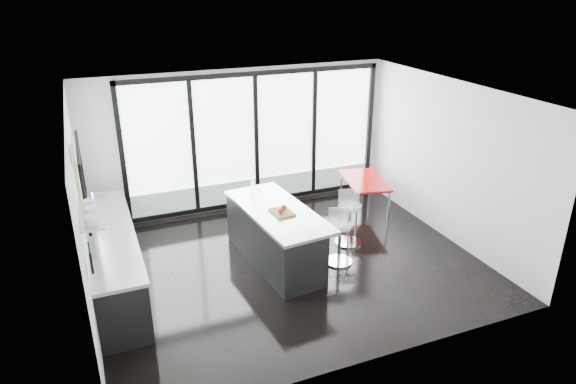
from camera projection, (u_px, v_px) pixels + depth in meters
name	position (u px, v px, depth m)	size (l,w,h in m)	color
floor	(289.00, 264.00, 8.43)	(6.00, 5.00, 0.00)	black
ceiling	(289.00, 94.00, 7.34)	(6.00, 5.00, 0.00)	white
wall_back	(255.00, 146.00, 10.13)	(6.00, 0.09, 2.80)	silver
wall_front	(374.00, 262.00, 5.75)	(6.00, 0.00, 2.80)	silver
wall_left	(81.00, 198.00, 7.02)	(0.26, 5.00, 2.80)	silver
wall_right	(448.00, 161.00, 8.93)	(0.00, 5.00, 2.80)	silver
counter_cabinets	(114.00, 259.00, 7.65)	(0.69, 3.24, 1.36)	black
island	(274.00, 236.00, 8.34)	(1.17, 2.34, 1.20)	black
bar_stool_near	(339.00, 243.00, 8.34)	(0.45, 0.45, 0.71)	silver
bar_stool_far	(349.00, 224.00, 8.95)	(0.47, 0.47, 0.74)	silver
red_table	(364.00, 195.00, 10.21)	(0.72, 1.27, 0.68)	#AA1212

